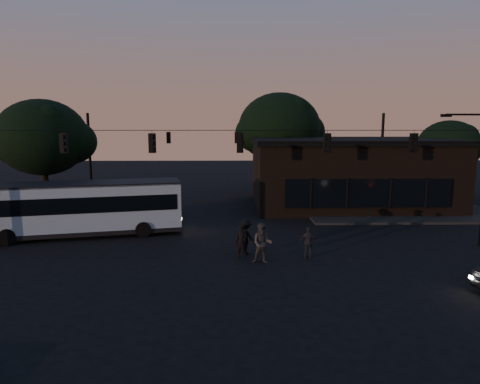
{
  "coord_description": "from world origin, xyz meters",
  "views": [
    {
      "loc": [
        -0.42,
        -18.07,
        6.48
      ],
      "look_at": [
        0.0,
        4.0,
        3.0
      ],
      "focal_mm": 32.0,
      "sensor_mm": 36.0,
      "label": 1
    }
  ],
  "objects_px": {
    "pedestrian_a": "(241,242)",
    "pedestrian_c": "(308,242)",
    "pedestrian_d": "(245,237)",
    "pedestrian_b": "(262,243)",
    "building": "(349,172)",
    "bus": "(84,206)"
  },
  "relations": [
    {
      "from": "building",
      "to": "pedestrian_b",
      "type": "relative_size",
      "value": 8.0
    },
    {
      "from": "pedestrian_a",
      "to": "pedestrian_b",
      "type": "relative_size",
      "value": 0.84
    },
    {
      "from": "pedestrian_b",
      "to": "pedestrian_d",
      "type": "bearing_deg",
      "value": 123.33
    },
    {
      "from": "pedestrian_b",
      "to": "pedestrian_c",
      "type": "height_order",
      "value": "pedestrian_b"
    },
    {
      "from": "pedestrian_a",
      "to": "pedestrian_c",
      "type": "xyz_separation_m",
      "value": [
        3.28,
        -0.09,
        -0.02
      ]
    },
    {
      "from": "building",
      "to": "pedestrian_a",
      "type": "bearing_deg",
      "value": -123.09
    },
    {
      "from": "bus",
      "to": "pedestrian_c",
      "type": "distance_m",
      "value": 13.28
    },
    {
      "from": "pedestrian_a",
      "to": "pedestrian_d",
      "type": "height_order",
      "value": "pedestrian_d"
    },
    {
      "from": "pedestrian_d",
      "to": "pedestrian_c",
      "type": "bearing_deg",
      "value": -154.76
    },
    {
      "from": "pedestrian_b",
      "to": "pedestrian_d",
      "type": "distance_m",
      "value": 1.62
    },
    {
      "from": "bus",
      "to": "pedestrian_b",
      "type": "relative_size",
      "value": 5.99
    },
    {
      "from": "building",
      "to": "pedestrian_a",
      "type": "distance_m",
      "value": 16.53
    },
    {
      "from": "pedestrian_b",
      "to": "pedestrian_a",
      "type": "bearing_deg",
      "value": 144.81
    },
    {
      "from": "pedestrian_b",
      "to": "pedestrian_c",
      "type": "distance_m",
      "value": 2.45
    },
    {
      "from": "pedestrian_a",
      "to": "pedestrian_d",
      "type": "xyz_separation_m",
      "value": [
        0.22,
        0.6,
        0.09
      ]
    },
    {
      "from": "pedestrian_d",
      "to": "bus",
      "type": "bearing_deg",
      "value": 15.38
    },
    {
      "from": "pedestrian_a",
      "to": "pedestrian_b",
      "type": "distance_m",
      "value": 1.29
    },
    {
      "from": "bus",
      "to": "pedestrian_c",
      "type": "height_order",
      "value": "bus"
    },
    {
      "from": "pedestrian_c",
      "to": "pedestrian_d",
      "type": "relative_size",
      "value": 0.87
    },
    {
      "from": "building",
      "to": "pedestrian_d",
      "type": "height_order",
      "value": "building"
    },
    {
      "from": "pedestrian_d",
      "to": "pedestrian_b",
      "type": "bearing_deg",
      "value": 155.21
    },
    {
      "from": "building",
      "to": "bus",
      "type": "relative_size",
      "value": 1.34
    }
  ]
}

